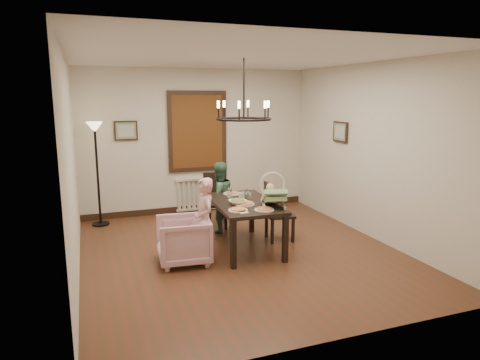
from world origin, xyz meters
TOP-DOWN VIEW (x-y plane):
  - room_shell at (0.00, 0.37)m, footprint 4.51×5.00m
  - dining_table at (0.10, 0.15)m, footprint 0.93×1.58m
  - chair_far at (0.01, 1.32)m, footprint 0.51×0.51m
  - chair_right at (0.77, 0.31)m, footprint 0.47×0.47m
  - armchair at (-0.88, -0.10)m, footprint 0.77×0.76m
  - elderly_woman at (-0.59, -0.16)m, footprint 0.25×0.37m
  - seated_man at (-0.01, 1.05)m, footprint 0.57×0.50m
  - baby_bouncer at (0.40, -0.26)m, footprint 0.52×0.61m
  - salad_bowl at (-0.03, 0.03)m, footprint 0.32×0.32m
  - pizza_platter at (0.04, -0.03)m, footprint 0.29×0.29m
  - drinking_glass at (0.19, 0.16)m, footprint 0.06×0.06m
  - window_blinds at (0.00, 2.46)m, footprint 1.00×0.03m
  - radiator at (0.00, 2.48)m, footprint 0.92×0.12m
  - picture_back at (-1.35, 2.47)m, footprint 0.42×0.03m
  - picture_right at (2.21, 0.90)m, footprint 0.03×0.42m
  - floor_lamp at (-1.90, 2.15)m, footprint 0.30×0.30m
  - chandelier at (0.10, 0.15)m, footprint 0.80×0.80m

SIDE VIEW (x-z plane):
  - armchair at x=-0.88m, z-range 0.00..0.65m
  - radiator at x=0.00m, z-range 0.04..0.66m
  - chair_right at x=0.77m, z-range 0.00..0.94m
  - chair_far at x=0.01m, z-range 0.00..0.95m
  - elderly_woman at x=-0.59m, z-range 0.00..0.98m
  - seated_man at x=-0.01m, z-range 0.00..0.99m
  - dining_table at x=0.10m, z-range 0.28..1.00m
  - pizza_platter at x=0.04m, z-range 0.72..0.76m
  - salad_bowl at x=-0.03m, z-range 0.72..0.80m
  - drinking_glass at x=0.19m, z-range 0.72..0.85m
  - baby_bouncer at x=0.40m, z-range 0.72..1.07m
  - floor_lamp at x=-1.90m, z-range 0.00..1.80m
  - room_shell at x=0.00m, z-range -0.01..2.80m
  - window_blinds at x=0.00m, z-range 0.90..2.30m
  - picture_back at x=-1.35m, z-range 1.47..1.83m
  - picture_right at x=2.21m, z-range 1.47..1.83m
  - chandelier at x=0.10m, z-range 1.93..1.97m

